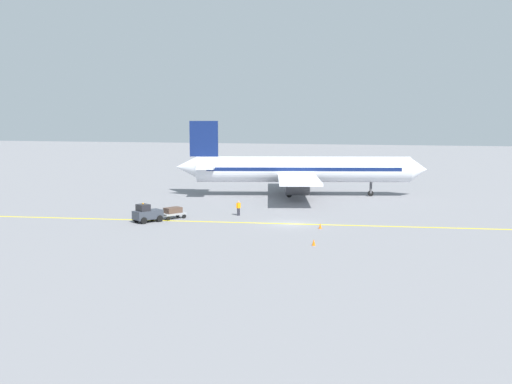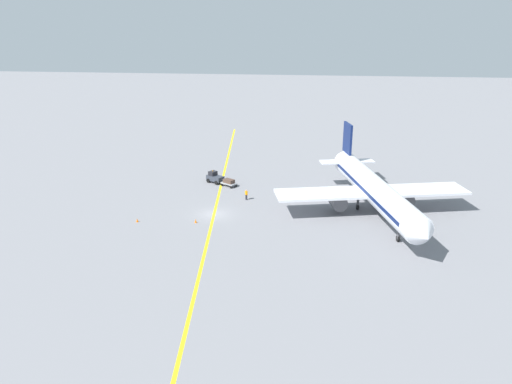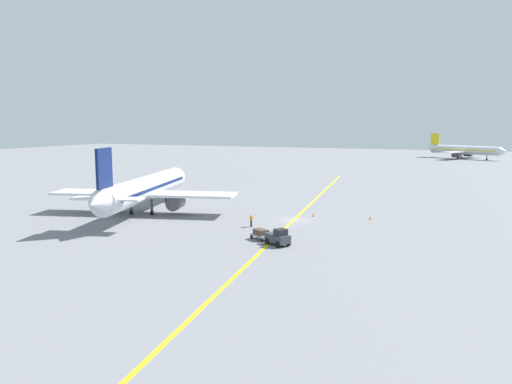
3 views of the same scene
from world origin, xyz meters
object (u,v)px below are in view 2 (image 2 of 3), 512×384
object	(u,v)px
baggage_tug_dark	(215,178)
traffic_cone_near_nose	(137,220)
airplane_at_gate	(373,189)
ground_crew_worker	(246,194)
traffic_cone_mid_apron	(196,221)
baggage_cart_trailing	(229,182)

from	to	relation	value
baggage_tug_dark	traffic_cone_near_nose	world-z (taller)	baggage_tug_dark
airplane_at_gate	baggage_tug_dark	xyz separation A→B (m)	(25.64, -11.40, -2.81)
ground_crew_worker	traffic_cone_mid_apron	bearing A→B (deg)	61.21
airplane_at_gate	ground_crew_worker	xyz separation A→B (m)	(18.94, -3.32, -2.80)
ground_crew_worker	airplane_at_gate	bearing A→B (deg)	170.06
baggage_tug_dark	baggage_cart_trailing	bearing A→B (deg)	147.62
baggage_tug_dark	traffic_cone_mid_apron	size ratio (longest dim) A/B	6.07
traffic_cone_near_nose	traffic_cone_mid_apron	xyz separation A→B (m)	(-8.15, -0.74, 0.00)
ground_crew_worker	traffic_cone_near_nose	bearing A→B (deg)	38.55
airplane_at_gate	baggage_tug_dark	bearing A→B (deg)	-23.96
airplane_at_gate	baggage_cart_trailing	xyz separation A→B (m)	(22.85, -9.63, -2.95)
baggage_tug_dark	airplane_at_gate	bearing A→B (deg)	156.04
traffic_cone_near_nose	baggage_tug_dark	bearing A→B (deg)	-110.37
baggage_cart_trailing	traffic_cone_mid_apron	xyz separation A→B (m)	(1.71, 16.54, -0.49)
airplane_at_gate	baggage_tug_dark	size ratio (longest dim) A/B	10.53
ground_crew_worker	traffic_cone_near_nose	xyz separation A→B (m)	(13.77, 10.97, -0.63)
baggage_cart_trailing	baggage_tug_dark	bearing A→B (deg)	-32.38
airplane_at_gate	ground_crew_worker	world-z (taller)	airplane_at_gate
baggage_tug_dark	traffic_cone_near_nose	bearing A→B (deg)	69.63
airplane_at_gate	baggage_cart_trailing	distance (m)	24.97
ground_crew_worker	traffic_cone_mid_apron	xyz separation A→B (m)	(5.62, 10.23, -0.63)
airplane_at_gate	baggage_tug_dark	world-z (taller)	airplane_at_gate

